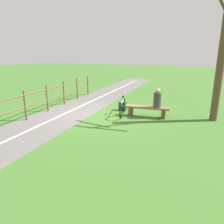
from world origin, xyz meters
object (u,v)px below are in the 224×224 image
object	(u,v)px
bench	(147,110)
person_seated	(157,99)
tree_near_bench	(221,62)
bicycle	(122,107)
backpack	(123,106)

from	to	relation	value
bench	person_seated	bearing A→B (deg)	180.00
person_seated	tree_near_bench	bearing A→B (deg)	-172.57
bicycle	tree_near_bench	size ratio (longest dim) A/B	0.31
bicycle	backpack	world-z (taller)	bicycle
bench	tree_near_bench	bearing A→B (deg)	-173.71
bench	backpack	xyz separation A→B (m)	(1.37, -0.51, -0.13)
bench	bicycle	world-z (taller)	bicycle
bicycle	backpack	distance (m)	0.82
bench	bicycle	size ratio (longest dim) A/B	1.20
bench	tree_near_bench	size ratio (longest dim) A/B	0.37
backpack	bench	bearing A→B (deg)	159.64
bicycle	backpack	bearing A→B (deg)	-173.35
bench	backpack	world-z (taller)	bench
bench	person_seated	size ratio (longest dim) A/B	2.38
backpack	tree_near_bench	xyz separation A→B (m)	(-3.97, -0.20, 2.14)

